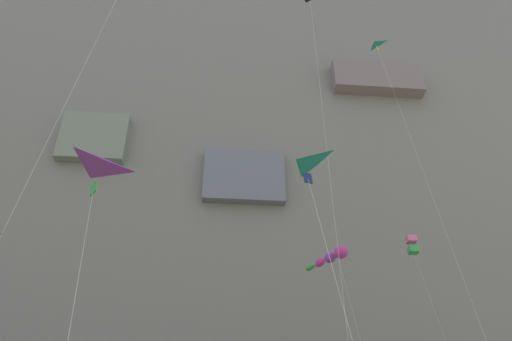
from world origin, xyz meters
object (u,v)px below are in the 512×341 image
at_px(kite_delta_upper_left, 383,66).
at_px(kite_delta_low_right, 299,176).
at_px(kite_windsock_far_right, 331,257).
at_px(kite_box_mid_right, 412,245).
at_px(kite_delta_high_right, 87,194).

distance_m(kite_delta_upper_left, kite_delta_low_right, 22.73).
distance_m(kite_windsock_far_right, kite_box_mid_right, 9.92).
bearing_deg(kite_box_mid_right, kite_windsock_far_right, -154.52).
relative_size(kite_windsock_far_right, kite_delta_upper_left, 0.60).
distance_m(kite_delta_upper_left, kite_delta_high_right, 25.95).
distance_m(kite_box_mid_right, kite_delta_high_right, 34.23).
height_order(kite_windsock_far_right, kite_delta_high_right, kite_windsock_far_right).
bearing_deg(kite_delta_low_right, kite_windsock_far_right, 73.92).
height_order(kite_delta_upper_left, kite_box_mid_right, kite_delta_upper_left).
distance_m(kite_windsock_far_right, kite_delta_high_right, 25.25).
relative_size(kite_box_mid_right, kite_delta_high_right, 1.92).
bearing_deg(kite_delta_high_right, kite_windsock_far_right, 56.34).
bearing_deg(kite_windsock_far_right, kite_box_mid_right, 25.48).
height_order(kite_windsock_far_right, kite_delta_upper_left, kite_delta_upper_left).
xyz_separation_m(kite_windsock_far_right, kite_delta_upper_left, (2.60, -10.17, 10.67)).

